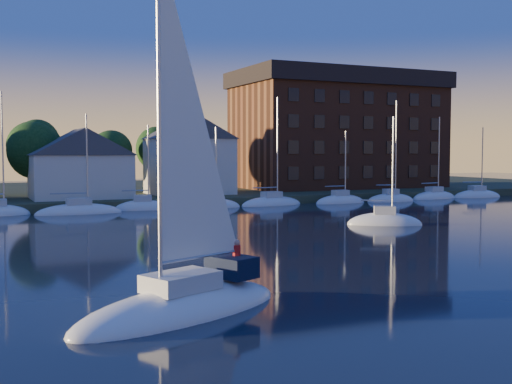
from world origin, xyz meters
TOP-DOWN VIEW (x-y plane):
  - ground at (0.00, 0.00)m, footprint 260.00×260.00m
  - shoreline_land at (0.00, 75.00)m, footprint 160.00×50.00m
  - wooden_dock at (0.00, 52.00)m, footprint 120.00×3.00m
  - clubhouse_centre at (-6.00, 57.00)m, footprint 11.55×8.40m
  - clubhouse_east at (8.00, 59.00)m, footprint 10.50×8.40m
  - condo_block at (34.00, 64.95)m, footprint 31.00×17.00m
  - tree_line at (2.00, 63.00)m, footprint 93.40×5.40m
  - moored_fleet at (4.00, 49.00)m, footprint 95.50×2.40m
  - hero_sailboat at (-10.70, 4.77)m, footprint 10.73×7.10m
  - drifting_sailboat_right at (14.98, 26.79)m, footprint 6.70×5.25m

SIDE VIEW (x-z plane):
  - ground at x=0.00m, z-range 0.00..0.00m
  - shoreline_land at x=0.00m, z-range -1.00..1.00m
  - wooden_dock at x=0.00m, z-range -0.50..0.50m
  - drifting_sailboat_right at x=14.98m, z-range -5.18..5.37m
  - moored_fleet at x=4.00m, z-range -5.93..6.12m
  - hero_sailboat at x=-10.70m, z-range -7.22..8.50m
  - clubhouse_centre at x=-6.00m, z-range 1.09..9.17m
  - clubhouse_east at x=8.00m, z-range 1.10..10.90m
  - tree_line at x=2.00m, z-range 2.73..11.63m
  - condo_block at x=34.00m, z-range 1.09..18.49m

